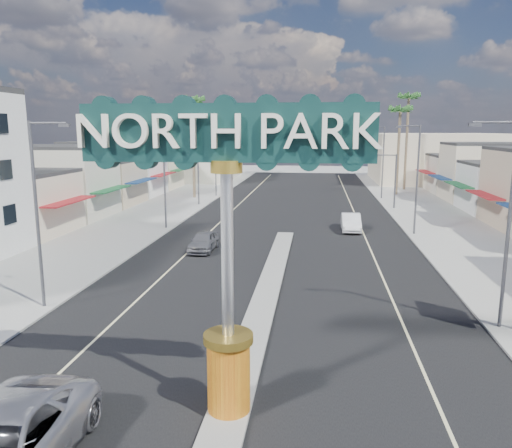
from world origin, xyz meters
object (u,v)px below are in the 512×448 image
(gateway_sign, at_px, (227,225))
(car_parked_right, at_px, (351,222))
(streetlight_l_mid, at_px, (166,171))
(streetlight_l_near, at_px, (39,206))
(traffic_signal_left, at_px, (214,168))
(streetlight_l_far, at_px, (217,158))
(palm_left_far, at_px, (192,106))
(palm_right_mid, at_px, (400,114))
(streetlight_r_near, at_px, (506,215))
(palm_right_far, at_px, (409,102))
(streetlight_r_mid, at_px, (415,174))
(car_parked_left, at_px, (204,241))
(streetlight_r_far, at_px, (382,159))
(traffic_signal_right, at_px, (379,170))
(suv_left, at_px, (0,448))

(gateway_sign, xyz_separation_m, car_parked_right, (5.50, 29.24, -5.19))
(streetlight_l_mid, bearing_deg, streetlight_l_near, -90.00)
(traffic_signal_left, xyz_separation_m, streetlight_l_far, (-1.25, 8.01, 0.79))
(streetlight_l_mid, relative_size, streetlight_l_far, 1.00)
(palm_left_far, relative_size, palm_right_mid, 1.08)
(streetlight_r_near, relative_size, palm_right_far, 0.64)
(streetlight_r_mid, bearing_deg, palm_right_far, 81.88)
(gateway_sign, xyz_separation_m, car_parked_left, (-5.50, 20.53, -5.23))
(streetlight_r_far, bearing_deg, palm_right_far, 65.45)
(streetlight_r_near, height_order, car_parked_right, streetlight_r_near)
(palm_right_mid, distance_m, car_parked_left, 39.52)
(traffic_signal_right, bearing_deg, car_parked_left, -124.36)
(streetlight_l_mid, bearing_deg, car_parked_right, 4.38)
(streetlight_l_near, bearing_deg, palm_right_mid, 63.01)
(traffic_signal_left, xyz_separation_m, suv_left, (4.11, -45.60, -3.38))
(traffic_signal_right, relative_size, palm_left_far, 0.46)
(streetlight_l_far, relative_size, car_parked_right, 2.00)
(palm_left_far, xyz_separation_m, palm_right_far, (28.00, 12.00, 0.89))
(car_parked_right, bearing_deg, streetlight_r_near, -76.81)
(gateway_sign, relative_size, palm_right_mid, 0.76)
(palm_right_far, bearing_deg, gateway_sign, -104.03)
(gateway_sign, xyz_separation_m, traffic_signal_right, (9.18, 42.02, -1.65))
(traffic_signal_right, distance_m, palm_right_mid, 14.10)
(streetlight_r_near, height_order, palm_left_far, palm_left_far)
(traffic_signal_left, bearing_deg, palm_left_far, 122.43)
(car_parked_right, bearing_deg, suv_left, -107.76)
(palm_right_mid, relative_size, palm_right_far, 0.86)
(suv_left, bearing_deg, streetlight_l_mid, 97.34)
(traffic_signal_left, distance_m, car_parked_right, 19.78)
(traffic_signal_right, distance_m, streetlight_l_near, 39.26)
(traffic_signal_right, xyz_separation_m, streetlight_l_far, (-19.62, 8.01, 0.79))
(traffic_signal_right, relative_size, streetlight_l_mid, 0.67)
(streetlight_l_near, bearing_deg, car_parked_left, 68.48)
(traffic_signal_right, relative_size, streetlight_l_near, 0.67)
(streetlight_l_mid, relative_size, palm_right_far, 0.64)
(streetlight_r_far, relative_size, palm_right_far, 0.64)
(streetlight_r_near, height_order, streetlight_r_mid, same)
(streetlight_r_mid, bearing_deg, car_parked_right, 166.10)
(streetlight_l_far, height_order, palm_right_far, palm_right_far)
(traffic_signal_left, height_order, streetlight_r_far, streetlight_r_far)
(streetlight_l_near, relative_size, palm_right_mid, 0.74)
(traffic_signal_left, distance_m, car_parked_left, 22.09)
(traffic_signal_right, height_order, palm_right_far, palm_right_far)
(streetlight_r_far, bearing_deg, traffic_signal_right, -98.86)
(palm_right_mid, bearing_deg, streetlight_l_far, -170.31)
(traffic_signal_right, height_order, car_parked_left, traffic_signal_right)
(streetlight_l_mid, bearing_deg, gateway_sign, -69.58)
(traffic_signal_left, relative_size, palm_right_far, 0.43)
(streetlight_l_mid, distance_m, streetlight_r_near, 28.90)
(streetlight_r_far, bearing_deg, streetlight_r_mid, -90.00)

